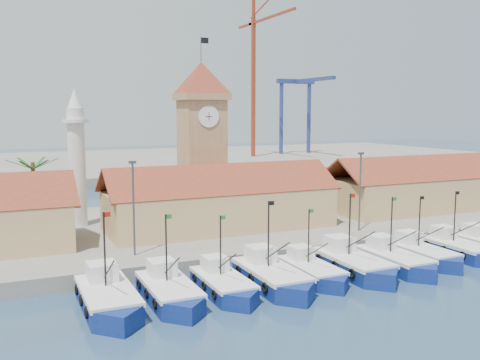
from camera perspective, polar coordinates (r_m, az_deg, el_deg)
name	(u,v)px	position (r m, az deg, el deg)	size (l,w,h in m)	color
ground	(309,291)	(46.43, 7.35, -11.70)	(400.00, 400.00, 0.00)	navy
quay	(208,227)	(67.10, -3.43, -5.04)	(140.00, 32.00, 1.50)	gray
terminal	(95,164)	(149.81, -15.16, 1.64)	(240.00, 80.00, 2.00)	gray
boat_0	(108,300)	(42.78, -13.85, -12.37)	(3.82, 10.47, 7.92)	navy
boat_1	(170,293)	(43.61, -7.45, -11.91)	(3.56, 9.76, 7.39)	navy
boat_2	(224,286)	(45.15, -1.67, -11.25)	(3.32, 9.10, 6.89)	navy
boat_3	(273,279)	(46.79, 3.57, -10.45)	(3.79, 10.40, 7.87)	navy
boat_4	(313,273)	(49.18, 7.78, -9.77)	(3.25, 8.89, 6.73)	navy
boat_5	(355,266)	(51.45, 12.14, -8.95)	(3.82, 10.48, 7.93)	navy
boat_6	(396,262)	(53.98, 16.33, -8.38)	(3.54, 9.69, 7.33)	navy
boat_7	(424,255)	(57.28, 19.04, -7.61)	(3.39, 9.28, 7.02)	navy
boat_8	(460,250)	(60.69, 22.38, -6.92)	(3.48, 9.55, 7.22)	navy
hall_center	(220,207)	(62.81, -2.16, -2.88)	(27.04, 10.13, 7.61)	tan
hall_right	(429,191)	(80.30, 19.53, -1.07)	(31.20, 10.13, 7.61)	tan
clock_tower	(202,137)	(67.50, -4.10, 4.63)	(5.80, 5.80, 22.70)	tan
minaret	(77,157)	(66.07, -17.02, 2.34)	(3.00, 3.00, 16.30)	silver
palm_tree	(34,191)	(64.03, -21.12, -1.12)	(5.60, 5.03, 8.39)	brown
lamp_posts	(253,195)	(55.38, 1.42, -1.63)	(80.70, 0.25, 9.03)	#3F3F44
crane_red_right	(256,67)	(156.98, 1.67, 11.95)	(1.00, 33.87, 46.43)	#9A2D17
gantry	(301,96)	(167.35, 6.52, 8.94)	(13.00, 22.00, 23.20)	navy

